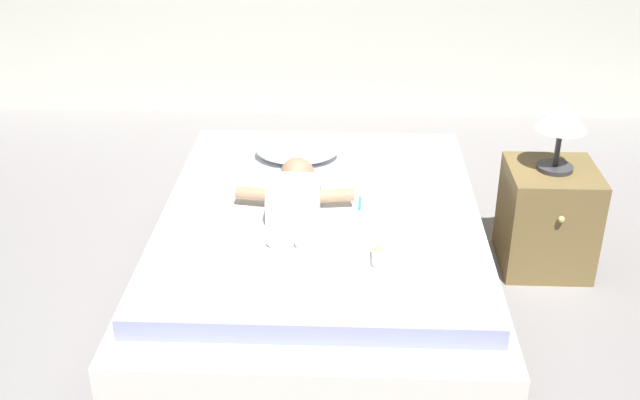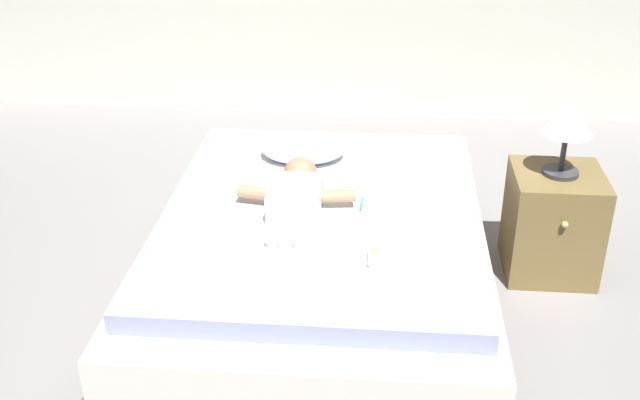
{
  "view_description": "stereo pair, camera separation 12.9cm",
  "coord_description": "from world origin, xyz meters",
  "px_view_note": "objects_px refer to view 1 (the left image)",
  "views": [
    {
      "loc": [
        0.27,
        -2.21,
        1.95
      ],
      "look_at": [
        0.16,
        0.64,
        0.48
      ],
      "focal_mm": 43.39,
      "sensor_mm": 36.0,
      "label": 1
    },
    {
      "loc": [
        0.4,
        -2.2,
        1.95
      ],
      "look_at": [
        0.16,
        0.64,
        0.48
      ],
      "focal_mm": 43.39,
      "sensor_mm": 36.0,
      "label": 2
    }
  ],
  "objects_px": {
    "bed": "(320,260)",
    "lamp": "(562,120)",
    "nightstand": "(547,218)",
    "baby": "(295,195)",
    "toothbrush": "(360,201)",
    "pillow": "(297,149)",
    "baby_bottle": "(379,254)"
  },
  "relations": [
    {
      "from": "bed",
      "to": "lamp",
      "type": "bearing_deg",
      "value": 17.15
    },
    {
      "from": "nightstand",
      "to": "lamp",
      "type": "distance_m",
      "value": 0.48
    },
    {
      "from": "baby",
      "to": "bed",
      "type": "bearing_deg",
      "value": -45.78
    },
    {
      "from": "toothbrush",
      "to": "lamp",
      "type": "relative_size",
      "value": 0.43
    },
    {
      "from": "bed",
      "to": "pillow",
      "type": "xyz_separation_m",
      "value": [
        -0.14,
        0.64,
        0.25
      ]
    },
    {
      "from": "lamp",
      "to": "baby_bottle",
      "type": "height_order",
      "value": "lamp"
    },
    {
      "from": "nightstand",
      "to": "lamp",
      "type": "xyz_separation_m",
      "value": [
        0.0,
        0.0,
        0.48
      ]
    },
    {
      "from": "bed",
      "to": "toothbrush",
      "type": "height_order",
      "value": "toothbrush"
    },
    {
      "from": "bed",
      "to": "pillow",
      "type": "bearing_deg",
      "value": 102.27
    },
    {
      "from": "lamp",
      "to": "bed",
      "type": "bearing_deg",
      "value": -162.85
    },
    {
      "from": "toothbrush",
      "to": "baby_bottle",
      "type": "xyz_separation_m",
      "value": [
        0.07,
        -0.49,
        0.02
      ]
    },
    {
      "from": "bed",
      "to": "baby",
      "type": "relative_size",
      "value": 3.43
    },
    {
      "from": "bed",
      "to": "toothbrush",
      "type": "relative_size",
      "value": 14.94
    },
    {
      "from": "baby",
      "to": "pillow",
      "type": "bearing_deg",
      "value": 92.82
    },
    {
      "from": "bed",
      "to": "toothbrush",
      "type": "distance_m",
      "value": 0.32
    },
    {
      "from": "pillow",
      "to": "nightstand",
      "type": "xyz_separation_m",
      "value": [
        1.18,
        -0.32,
        -0.19
      ]
    },
    {
      "from": "bed",
      "to": "pillow",
      "type": "height_order",
      "value": "pillow"
    },
    {
      "from": "pillow",
      "to": "toothbrush",
      "type": "distance_m",
      "value": 0.56
    },
    {
      "from": "bed",
      "to": "toothbrush",
      "type": "xyz_separation_m",
      "value": [
        0.17,
        0.17,
        0.2
      ]
    },
    {
      "from": "baby_bottle",
      "to": "bed",
      "type": "bearing_deg",
      "value": 127.32
    },
    {
      "from": "baby",
      "to": "nightstand",
      "type": "relative_size",
      "value": 1.23
    },
    {
      "from": "pillow",
      "to": "nightstand",
      "type": "height_order",
      "value": "nightstand"
    },
    {
      "from": "pillow",
      "to": "baby",
      "type": "distance_m",
      "value": 0.53
    },
    {
      "from": "baby",
      "to": "nightstand",
      "type": "distance_m",
      "value": 1.18
    },
    {
      "from": "baby",
      "to": "nightstand",
      "type": "height_order",
      "value": "baby"
    },
    {
      "from": "toothbrush",
      "to": "bed",
      "type": "bearing_deg",
      "value": -134.46
    },
    {
      "from": "toothbrush",
      "to": "lamp",
      "type": "xyz_separation_m",
      "value": [
        0.87,
        0.15,
        0.34
      ]
    },
    {
      "from": "toothbrush",
      "to": "baby_bottle",
      "type": "relative_size",
      "value": 1.4
    },
    {
      "from": "bed",
      "to": "lamp",
      "type": "height_order",
      "value": "lamp"
    },
    {
      "from": "pillow",
      "to": "lamp",
      "type": "xyz_separation_m",
      "value": [
        1.18,
        -0.32,
        0.3
      ]
    },
    {
      "from": "bed",
      "to": "baby_bottle",
      "type": "bearing_deg",
      "value": -52.68
    },
    {
      "from": "pillow",
      "to": "lamp",
      "type": "relative_size",
      "value": 1.3
    }
  ]
}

